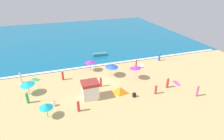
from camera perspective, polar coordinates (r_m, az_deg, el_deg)
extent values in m
plane|color=#D8B775|center=(31.91, -1.51, -3.16)|extent=(60.00, 60.00, 0.00)
cube|color=#146B93|center=(57.38, -9.95, 9.99)|extent=(60.00, 44.00, 0.10)
cube|color=white|center=(37.29, -4.38, 1.47)|extent=(57.00, 0.70, 0.01)
cube|color=white|center=(27.15, -6.59, -6.39)|extent=(2.32, 2.04, 2.17)
cube|color=#A5332D|center=(26.48, -6.74, -4.02)|extent=(2.41, 2.08, 0.43)
cylinder|color=#4C3823|center=(35.01, -6.65, 1.29)|extent=(0.05, 0.05, 2.01)
cone|color=#B733C6|center=(34.67, -6.72, 2.56)|extent=(2.26, 2.25, 0.47)
cylinder|color=#4C3823|center=(30.51, -24.14, -5.06)|extent=(0.05, 0.05, 1.94)
cone|color=#19B7C6|center=(30.14, -24.41, -3.76)|extent=(3.00, 2.99, 0.68)
cylinder|color=silver|center=(32.91, -0.07, -0.24)|extent=(0.05, 0.05, 1.97)
cone|color=blue|center=(32.53, -0.07, 1.14)|extent=(3.19, 3.19, 0.42)
cylinder|color=silver|center=(32.16, 7.01, -0.86)|extent=(0.05, 0.05, 2.24)
cone|color=#B733C6|center=(31.72, 7.11, 0.77)|extent=(2.58, 2.59, 0.51)
cylinder|color=#4C3823|center=(24.89, -19.20, -11.67)|extent=(0.05, 0.05, 1.88)
cone|color=#19B7C6|center=(24.46, -19.45, -10.29)|extent=(2.37, 2.37, 0.59)
pyramid|color=orange|center=(28.32, 2.46, -6.08)|extent=(2.55, 2.27, 1.04)
cylinder|color=red|center=(30.81, 16.52, -3.94)|extent=(0.49, 0.49, 1.45)
sphere|color=#9E6B47|center=(30.41, 16.72, -2.55)|extent=(0.28, 0.28, 0.28)
cylinder|color=red|center=(29.85, -3.42, -3.72)|extent=(0.38, 0.38, 1.54)
sphere|color=beige|center=(29.42, -3.46, -2.25)|extent=(0.23, 0.23, 0.23)
cube|color=white|center=(26.94, -17.36, -9.78)|extent=(0.51, 0.51, 0.66)
sphere|color=beige|center=(26.70, -17.48, -9.03)|extent=(0.23, 0.23, 0.23)
cylinder|color=red|center=(28.77, 13.18, -5.84)|extent=(0.42, 0.42, 1.40)
sphere|color=beige|center=(28.36, 13.34, -4.45)|extent=(0.26, 0.26, 0.26)
cylinder|color=#D84CA5|center=(30.11, 24.55, -5.89)|extent=(0.31, 0.31, 1.66)
sphere|color=beige|center=(29.66, 24.88, -4.35)|extent=(0.24, 0.24, 0.24)
cylinder|color=blue|center=(40.58, 14.18, 3.85)|extent=(0.49, 0.49, 1.55)
sphere|color=#9E6B47|center=(40.26, 14.32, 5.02)|extent=(0.25, 0.25, 0.25)
cylinder|color=white|center=(34.38, -26.01, -2.20)|extent=(0.39, 0.39, 1.64)
sphere|color=#DBA884|center=(33.99, -26.31, -0.81)|extent=(0.25, 0.25, 0.25)
cylinder|color=red|center=(32.79, -14.74, -1.72)|extent=(0.49, 0.49, 1.52)
sphere|color=beige|center=(32.40, -14.92, -0.33)|extent=(0.27, 0.27, 0.27)
cylinder|color=red|center=(24.97, -10.21, -10.83)|extent=(0.40, 0.40, 1.50)
sphere|color=beige|center=(24.47, -10.37, -9.23)|extent=(0.23, 0.23, 0.23)
cube|color=black|center=(27.72, 6.76, -7.55)|extent=(0.51, 0.51, 0.62)
sphere|color=brown|center=(27.50, 6.80, -6.82)|extent=(0.23, 0.23, 0.23)
cylinder|color=green|center=(28.54, -24.35, -7.84)|extent=(0.46, 0.46, 1.52)
sphere|color=beige|center=(28.09, -24.67, -6.34)|extent=(0.26, 0.26, 0.26)
cylinder|color=red|center=(36.07, 7.35, 1.75)|extent=(0.39, 0.39, 1.69)
sphere|color=beige|center=(35.69, 7.44, 3.17)|extent=(0.28, 0.28, 0.28)
cube|color=#D84CA5|center=(32.87, 19.07, -3.78)|extent=(0.81, 1.78, 0.01)
cube|color=green|center=(34.64, -22.10, -2.72)|extent=(1.67, 1.64, 0.01)
cube|color=white|center=(38.09, 9.07, 1.60)|extent=(1.06, 1.81, 0.01)
cube|color=teal|center=(41.92, -3.76, 4.78)|extent=(3.08, 1.39, 0.59)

